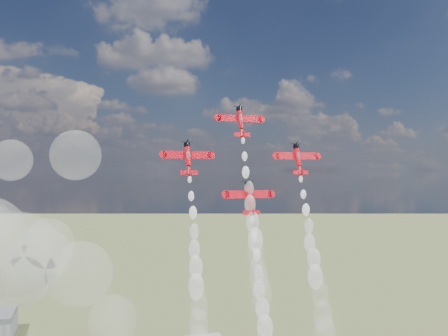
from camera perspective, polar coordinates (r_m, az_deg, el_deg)
plane_lead at (r=134.65m, az=2.01°, el=5.69°), size 13.12×5.64×9.05m
plane_left at (r=126.09m, az=-4.36°, el=1.26°), size 13.12×5.64×9.05m
plane_right at (r=136.65m, az=8.89°, el=1.15°), size 13.12×5.64×9.05m
plane_slot at (r=127.19m, az=3.09°, el=-3.53°), size 13.12×5.64×9.05m
smoke_trail_lead at (r=124.17m, az=3.96°, el=-10.87°), size 5.18×16.81×42.61m
smoke_trail_left at (r=118.38m, az=-3.16°, el=-16.45°), size 5.18×16.48×41.58m
smoke_trail_right at (r=129.54m, az=11.44°, el=-15.08°), size 5.40×17.20×41.95m
drifted_smoke_cloud at (r=135.47m, az=-24.15°, el=-9.45°), size 63.77×37.77×56.32m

